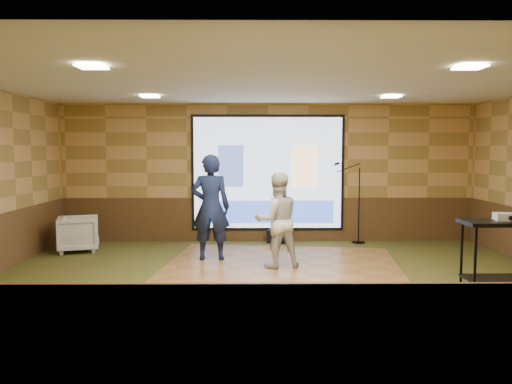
{
  "coord_description": "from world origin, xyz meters",
  "views": [
    {
      "loc": [
        -0.34,
        -7.39,
        2.02
      ],
      "look_at": [
        -0.28,
        0.94,
        1.3
      ],
      "focal_mm": 35.0,
      "sensor_mm": 36.0,
      "label": 1
    }
  ],
  "objects_px": {
    "mic_stand": "(356,220)",
    "duffel_bag": "(278,236)",
    "projector_screen": "(268,174)",
    "av_table": "(500,243)",
    "player_right": "(277,220)",
    "dance_floor": "(282,264)",
    "player_left": "(211,207)",
    "projector": "(506,217)",
    "banquet_chair": "(79,234)"
  },
  "relations": [
    {
      "from": "player_right",
      "to": "duffel_bag",
      "type": "distance_m",
      "value": 2.46
    },
    {
      "from": "player_left",
      "to": "projector",
      "type": "height_order",
      "value": "player_left"
    },
    {
      "from": "projector_screen",
      "to": "av_table",
      "type": "xyz_separation_m",
      "value": [
        3.0,
        -4.22,
        -0.71
      ]
    },
    {
      "from": "dance_floor",
      "to": "projector",
      "type": "relative_size",
      "value": 13.72
    },
    {
      "from": "player_right",
      "to": "av_table",
      "type": "relative_size",
      "value": 1.5
    },
    {
      "from": "player_left",
      "to": "duffel_bag",
      "type": "height_order",
      "value": "player_left"
    },
    {
      "from": "projector",
      "to": "banquet_chair",
      "type": "relative_size",
      "value": 0.38
    },
    {
      "from": "av_table",
      "to": "mic_stand",
      "type": "height_order",
      "value": "mic_stand"
    },
    {
      "from": "projector_screen",
      "to": "projector",
      "type": "relative_size",
      "value": 11.44
    },
    {
      "from": "player_left",
      "to": "projector",
      "type": "bearing_deg",
      "value": 153.03
    },
    {
      "from": "banquet_chair",
      "to": "duffel_bag",
      "type": "bearing_deg",
      "value": -94.88
    },
    {
      "from": "projector_screen",
      "to": "dance_floor",
      "type": "height_order",
      "value": "projector_screen"
    },
    {
      "from": "mic_stand",
      "to": "duffel_bag",
      "type": "xyz_separation_m",
      "value": [
        -1.67,
        0.04,
        -0.35
      ]
    },
    {
      "from": "player_left",
      "to": "duffel_bag",
      "type": "xyz_separation_m",
      "value": [
        1.31,
        1.75,
        -0.84
      ]
    },
    {
      "from": "player_right",
      "to": "mic_stand",
      "type": "relative_size",
      "value": 0.91
    },
    {
      "from": "av_table",
      "to": "mic_stand",
      "type": "bearing_deg",
      "value": 105.45
    },
    {
      "from": "duffel_bag",
      "to": "projector_screen",
      "type": "bearing_deg",
      "value": 140.24
    },
    {
      "from": "banquet_chair",
      "to": "duffel_bag",
      "type": "relative_size",
      "value": 1.73
    },
    {
      "from": "duffel_bag",
      "to": "player_left",
      "type": "bearing_deg",
      "value": -126.82
    },
    {
      "from": "projector_screen",
      "to": "projector",
      "type": "xyz_separation_m",
      "value": [
        3.09,
        -4.18,
        -0.37
      ]
    },
    {
      "from": "dance_floor",
      "to": "player_left",
      "type": "bearing_deg",
      "value": 167.18
    },
    {
      "from": "projector_screen",
      "to": "banquet_chair",
      "type": "bearing_deg",
      "value": -164.19
    },
    {
      "from": "dance_floor",
      "to": "player_right",
      "type": "height_order",
      "value": "player_right"
    },
    {
      "from": "dance_floor",
      "to": "mic_stand",
      "type": "bearing_deg",
      "value": 49.53
    },
    {
      "from": "player_left",
      "to": "player_right",
      "type": "bearing_deg",
      "value": 153.94
    },
    {
      "from": "player_right",
      "to": "projector_screen",
      "type": "bearing_deg",
      "value": -101.05
    },
    {
      "from": "player_left",
      "to": "banquet_chair",
      "type": "distance_m",
      "value": 2.89
    },
    {
      "from": "av_table",
      "to": "projector",
      "type": "xyz_separation_m",
      "value": [
        0.09,
        0.04,
        0.35
      ]
    },
    {
      "from": "mic_stand",
      "to": "banquet_chair",
      "type": "relative_size",
      "value": 2.27
    },
    {
      "from": "projector",
      "to": "player_left",
      "type": "bearing_deg",
      "value": 161.23
    },
    {
      "from": "player_right",
      "to": "duffel_bag",
      "type": "height_order",
      "value": "player_right"
    },
    {
      "from": "banquet_chair",
      "to": "duffel_bag",
      "type": "distance_m",
      "value": 4.1
    },
    {
      "from": "av_table",
      "to": "projector",
      "type": "distance_m",
      "value": 0.36
    },
    {
      "from": "av_table",
      "to": "banquet_chair",
      "type": "bearing_deg",
      "value": 155.02
    },
    {
      "from": "projector_screen",
      "to": "player_right",
      "type": "xyz_separation_m",
      "value": [
        0.08,
        -2.54,
        -0.65
      ]
    },
    {
      "from": "player_right",
      "to": "duffel_bag",
      "type": "relative_size",
      "value": 3.57
    },
    {
      "from": "player_right",
      "to": "av_table",
      "type": "bearing_deg",
      "value": 137.23
    },
    {
      "from": "player_right",
      "to": "mic_stand",
      "type": "bearing_deg",
      "value": -140.99
    },
    {
      "from": "dance_floor",
      "to": "mic_stand",
      "type": "xyz_separation_m",
      "value": [
        1.71,
        2.0,
        0.48
      ]
    },
    {
      "from": "projector_screen",
      "to": "projector",
      "type": "height_order",
      "value": "projector_screen"
    },
    {
      "from": "player_right",
      "to": "banquet_chair",
      "type": "relative_size",
      "value": 2.07
    },
    {
      "from": "dance_floor",
      "to": "player_left",
      "type": "xyz_separation_m",
      "value": [
        -1.28,
        0.29,
        0.96
      ]
    },
    {
      "from": "projector_screen",
      "to": "player_right",
      "type": "bearing_deg",
      "value": -88.2
    },
    {
      "from": "banquet_chair",
      "to": "mic_stand",
      "type": "bearing_deg",
      "value": -98.87
    },
    {
      "from": "projector_screen",
      "to": "duffel_bag",
      "type": "relative_size",
      "value": 7.44
    },
    {
      "from": "player_left",
      "to": "projector",
      "type": "distance_m",
      "value": 4.74
    },
    {
      "from": "player_right",
      "to": "banquet_chair",
      "type": "height_order",
      "value": "player_right"
    },
    {
      "from": "dance_floor",
      "to": "banquet_chair",
      "type": "bearing_deg",
      "value": 163.67
    },
    {
      "from": "dance_floor",
      "to": "projector_screen",
      "type": "bearing_deg",
      "value": 94.86
    },
    {
      "from": "av_table",
      "to": "mic_stand",
      "type": "relative_size",
      "value": 0.61
    }
  ]
}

